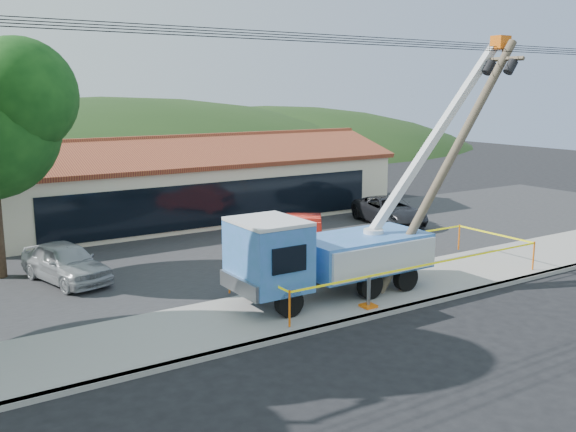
# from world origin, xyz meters

# --- Properties ---
(ground) EXTENTS (120.00, 120.00, 0.00)m
(ground) POSITION_xyz_m (0.00, 0.00, 0.00)
(ground) COLOR black
(ground) RESTS_ON ground
(curb) EXTENTS (60.00, 0.25, 0.15)m
(curb) POSITION_xyz_m (0.00, 2.10, 0.07)
(curb) COLOR gray
(curb) RESTS_ON ground
(sidewalk) EXTENTS (60.00, 4.00, 0.15)m
(sidewalk) POSITION_xyz_m (0.00, 4.00, 0.07)
(sidewalk) COLOR gray
(sidewalk) RESTS_ON ground
(parking_lot) EXTENTS (60.00, 12.00, 0.10)m
(parking_lot) POSITION_xyz_m (0.00, 12.00, 0.05)
(parking_lot) COLOR #28282B
(parking_lot) RESTS_ON ground
(strip_mall) EXTENTS (22.50, 8.53, 4.67)m
(strip_mall) POSITION_xyz_m (4.00, 19.98, 1.88)
(strip_mall) COLOR beige
(strip_mall) RESTS_ON ground
(hill_center) EXTENTS (89.60, 64.00, 32.00)m
(hill_center) POSITION_xyz_m (10.00, 55.00, 0.00)
(hill_center) COLOR #1A3413
(hill_center) RESTS_ON ground
(hill_east) EXTENTS (72.80, 52.00, 26.00)m
(hill_east) POSITION_xyz_m (30.00, 55.00, 0.00)
(hill_east) COLOR #1A3413
(hill_east) RESTS_ON ground
(utility_truck) EXTENTS (11.67, 3.89, 8.91)m
(utility_truck) POSITION_xyz_m (2.05, 4.37, 1.72)
(utility_truck) COLOR black
(utility_truck) RESTS_ON ground
(leaning_pole) EXTENTS (6.46, 1.78, 8.84)m
(leaning_pole) POSITION_xyz_m (7.10, 3.61, 4.90)
(leaning_pole) COLOR brown
(leaning_pole) RESTS_ON ground
(caution_tape) EXTENTS (11.38, 3.86, 1.11)m
(caution_tape) POSITION_xyz_m (4.94, 4.44, 0.97)
(caution_tape) COLOR orange
(caution_tape) RESTS_ON ground
(car_silver) EXTENTS (2.74, 4.61, 1.47)m
(car_silver) POSITION_xyz_m (-5.02, 11.01, 0.00)
(car_silver) COLOR #A4A7AC
(car_silver) RESTS_ON ground
(car_red) EXTENTS (3.83, 4.64, 1.49)m
(car_red) POSITION_xyz_m (5.08, 10.33, 0.00)
(car_red) COLOR #A81B10
(car_red) RESTS_ON ground
(car_dark) EXTENTS (3.56, 5.56, 1.43)m
(car_dark) POSITION_xyz_m (11.93, 12.35, 0.00)
(car_dark) COLOR black
(car_dark) RESTS_ON ground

